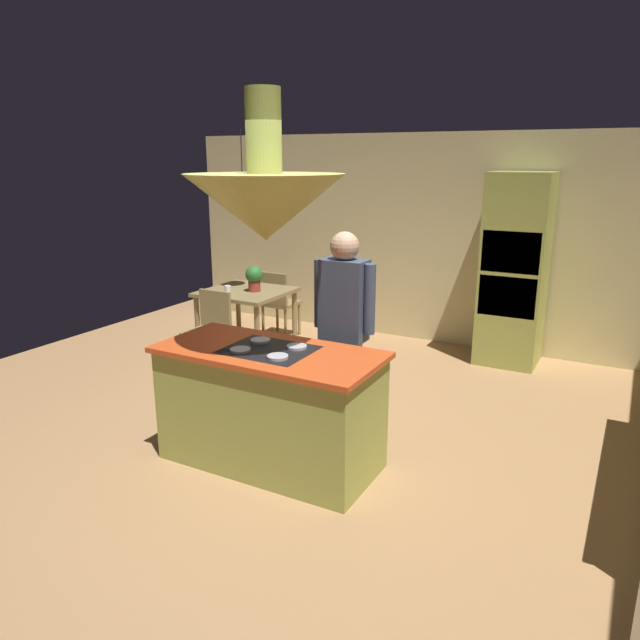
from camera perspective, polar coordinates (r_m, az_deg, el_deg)
ground at (r=4.86m, az=-3.37°, el=-12.41°), size 8.16×8.16×0.00m
wall_back at (r=7.52m, az=10.58°, el=7.57°), size 6.80×0.10×2.55m
kitchen_island at (r=4.51m, az=-4.81°, el=-8.28°), size 1.67×0.79×0.93m
oven_tower at (r=6.89m, az=18.15°, el=4.54°), size 0.66×0.62×2.12m
dining_table at (r=7.02m, az=-7.09°, el=1.99°), size 0.96×0.92×0.76m
person_at_island at (r=4.75m, az=2.30°, el=-0.24°), size 0.53×0.23×1.71m
range_hood at (r=4.15m, az=-5.28°, el=11.10°), size 1.10×1.10×1.00m
pendant_light_over_table at (r=6.84m, az=-7.43°, el=11.89°), size 0.32×0.32×0.82m
chair_facing_island at (r=6.53m, az=-10.49°, el=-0.51°), size 0.40×0.40×0.87m
chair_by_back_wall at (r=7.60m, az=-4.09°, el=1.95°), size 0.40×0.40×0.87m
potted_plant_on_table at (r=6.89m, az=-6.34°, el=4.12°), size 0.20×0.20×0.30m
cup_on_table at (r=6.86m, az=-8.86°, el=2.91°), size 0.07×0.07×0.09m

